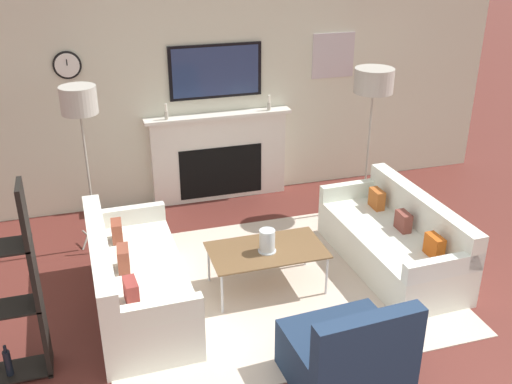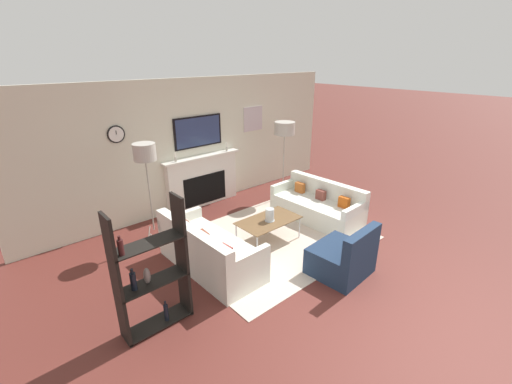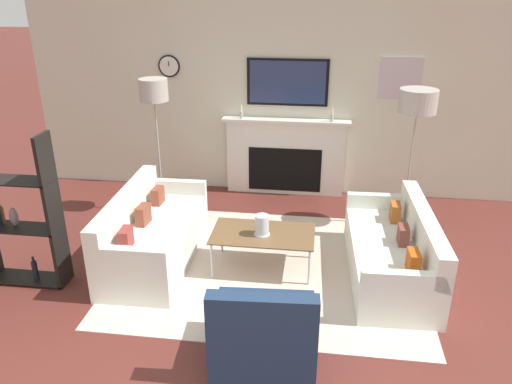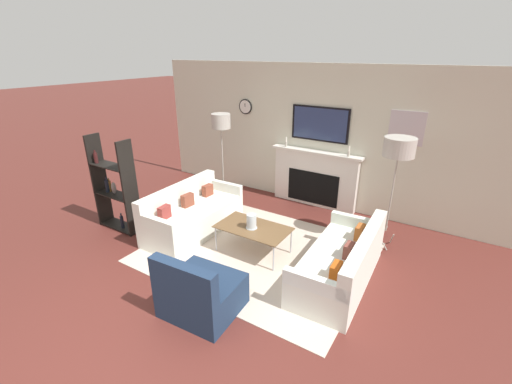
{
  "view_description": "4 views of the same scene",
  "coord_description": "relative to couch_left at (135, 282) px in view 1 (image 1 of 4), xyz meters",
  "views": [
    {
      "loc": [
        -1.59,
        -2.27,
        3.32
      ],
      "look_at": [
        -0.11,
        2.62,
        0.94
      ],
      "focal_mm": 42.0,
      "sensor_mm": 36.0,
      "label": 1
    },
    {
      "loc": [
        -3.77,
        -1.46,
        3.1
      ],
      "look_at": [
        0.05,
        2.87,
        0.78
      ],
      "focal_mm": 24.0,
      "sensor_mm": 36.0,
      "label": 2
    },
    {
      "loc": [
        0.49,
        -2.3,
        2.94
      ],
      "look_at": [
        -0.2,
        2.86,
        0.71
      ],
      "focal_mm": 35.0,
      "sensor_mm": 36.0,
      "label": 3
    },
    {
      "loc": [
        2.4,
        -1.44,
        2.91
      ],
      "look_at": [
        -0.23,
        2.75,
        0.85
      ],
      "focal_mm": 24.0,
      "sensor_mm": 36.0,
      "label": 4
    }
  ],
  "objects": [
    {
      "name": "fireplace_wall",
      "position": [
        1.32,
        2.24,
        0.92
      ],
      "size": [
        7.42,
        0.28,
        2.7
      ],
      "color": "beige",
      "rests_on": "ground_plane"
    },
    {
      "name": "hurricane_candle",
      "position": [
        1.24,
        -0.05,
        0.24
      ],
      "size": [
        0.17,
        0.17,
        0.23
      ],
      "color": "silver",
      "rests_on": "coffee_table"
    },
    {
      "name": "coffee_table",
      "position": [
        1.25,
        -0.02,
        0.11
      ],
      "size": [
        1.1,
        0.63,
        0.43
      ],
      "color": "brown",
      "rests_on": "ground_plane"
    },
    {
      "name": "floor_lamp_left",
      "position": [
        -0.29,
        1.26,
        1.34
      ],
      "size": [
        0.36,
        0.36,
        1.81
      ],
      "color": "#9E998E",
      "rests_on": "ground_plane"
    },
    {
      "name": "couch_right",
      "position": [
        2.64,
        0.0,
        -0.02
      ],
      "size": [
        0.86,
        1.85,
        0.75
      ],
      "color": "silver",
      "rests_on": "ground_plane"
    },
    {
      "name": "floor_lamp_right",
      "position": [
        2.92,
        1.26,
        1.31
      ],
      "size": [
        0.45,
        0.45,
        1.77
      ],
      "color": "#9E998E",
      "rests_on": "ground_plane"
    },
    {
      "name": "area_rug",
      "position": [
        1.32,
        0.0,
        -0.29
      ],
      "size": [
        3.25,
        2.63,
        0.01
      ],
      "color": "beige",
      "rests_on": "ground_plane"
    },
    {
      "name": "couch_left",
      "position": [
        0.0,
        0.0,
        0.0
      ],
      "size": [
        0.83,
        1.83,
        0.8
      ],
      "color": "silver",
      "rests_on": "ground_plane"
    },
    {
      "name": "armchair",
      "position": [
        1.43,
        -1.46,
        -0.02
      ],
      "size": [
        0.89,
        0.82,
        0.82
      ],
      "color": "#1E2F4A",
      "rests_on": "ground_plane"
    }
  ]
}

